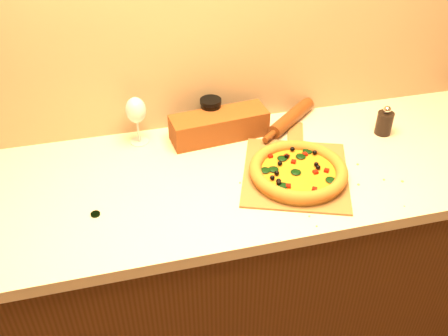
# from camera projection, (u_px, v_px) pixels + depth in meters

# --- Properties ---
(cabinet) EXTENTS (2.80, 0.65, 0.86)m
(cabinet) POSITION_uv_depth(u_px,v_px,m) (225.00, 271.00, 1.91)
(cabinet) COLOR #44260E
(cabinet) RESTS_ON ground
(countertop) EXTENTS (2.84, 0.68, 0.04)m
(countertop) POSITION_uv_depth(u_px,v_px,m) (225.00, 178.00, 1.64)
(countertop) COLOR beige
(countertop) RESTS_ON cabinet
(pizza_peel) EXTENTS (0.44, 0.54, 0.01)m
(pizza_peel) POSITION_uv_depth(u_px,v_px,m) (295.00, 171.00, 1.63)
(pizza_peel) COLOR brown
(pizza_peel) RESTS_ON countertop
(pizza) EXTENTS (0.31, 0.31, 0.04)m
(pizza) POSITION_uv_depth(u_px,v_px,m) (298.00, 171.00, 1.59)
(pizza) COLOR #BB7B2E
(pizza) RESTS_ON pizza_peel
(bottle_cap) EXTENTS (0.03, 0.03, 0.01)m
(bottle_cap) POSITION_uv_depth(u_px,v_px,m) (95.00, 214.00, 1.47)
(bottle_cap) COLOR black
(bottle_cap) RESTS_ON countertop
(pepper_grinder) EXTENTS (0.06, 0.06, 0.11)m
(pepper_grinder) POSITION_uv_depth(u_px,v_px,m) (384.00, 122.00, 1.80)
(pepper_grinder) COLOR black
(pepper_grinder) RESTS_ON countertop
(rolling_pin) EXTENTS (0.30, 0.26, 0.05)m
(rolling_pin) POSITION_uv_depth(u_px,v_px,m) (292.00, 117.00, 1.86)
(rolling_pin) COLOR #5F3510
(rolling_pin) RESTS_ON countertop
(bread_bag) EXTENTS (0.36, 0.15, 0.10)m
(bread_bag) POSITION_uv_depth(u_px,v_px,m) (219.00, 126.00, 1.78)
(bread_bag) COLOR brown
(bread_bag) RESTS_ON countertop
(wine_glass) EXTENTS (0.07, 0.07, 0.18)m
(wine_glass) POSITION_uv_depth(u_px,v_px,m) (136.00, 111.00, 1.70)
(wine_glass) COLOR silver
(wine_glass) RESTS_ON countertop
(dark_jar) EXTENTS (0.08, 0.08, 0.12)m
(dark_jar) POSITION_uv_depth(u_px,v_px,m) (211.00, 114.00, 1.81)
(dark_jar) COLOR black
(dark_jar) RESTS_ON countertop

